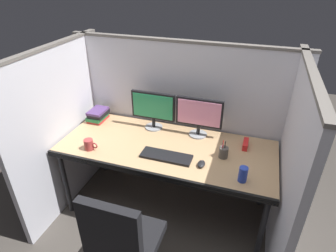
{
  "coord_description": "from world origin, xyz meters",
  "views": [
    {
      "loc": [
        0.67,
        -1.67,
        2.14
      ],
      "look_at": [
        0.0,
        0.35,
        0.92
      ],
      "focal_mm": 30.16,
      "sensor_mm": 36.0,
      "label": 1
    }
  ],
  "objects_px": {
    "coffee_mug": "(89,145)",
    "desk": "(166,152)",
    "monitor_left": "(153,108)",
    "keyboard_main": "(166,156)",
    "soda_can": "(243,174)",
    "monitor_right": "(199,115)",
    "computer_mouse": "(201,164)",
    "red_stapler": "(245,144)",
    "pen_cup": "(223,152)",
    "book_stack": "(98,115)"
  },
  "relations": [
    {
      "from": "monitor_right",
      "to": "keyboard_main",
      "type": "distance_m",
      "value": 0.51
    },
    {
      "from": "keyboard_main",
      "to": "monitor_left",
      "type": "bearing_deg",
      "value": 122.7
    },
    {
      "from": "monitor_right",
      "to": "red_stapler",
      "type": "height_order",
      "value": "monitor_right"
    },
    {
      "from": "computer_mouse",
      "to": "coffee_mug",
      "type": "xyz_separation_m",
      "value": [
        -0.98,
        -0.08,
        0.03
      ]
    },
    {
      "from": "computer_mouse",
      "to": "soda_can",
      "type": "xyz_separation_m",
      "value": [
        0.33,
        -0.08,
        0.04
      ]
    },
    {
      "from": "monitor_left",
      "to": "keyboard_main",
      "type": "height_order",
      "value": "monitor_left"
    },
    {
      "from": "monitor_left",
      "to": "soda_can",
      "type": "relative_size",
      "value": 3.52
    },
    {
      "from": "coffee_mug",
      "to": "desk",
      "type": "bearing_deg",
      "value": 21.2
    },
    {
      "from": "monitor_right",
      "to": "soda_can",
      "type": "xyz_separation_m",
      "value": [
        0.46,
        -0.53,
        -0.15
      ]
    },
    {
      "from": "monitor_left",
      "to": "computer_mouse",
      "type": "bearing_deg",
      "value": -37.76
    },
    {
      "from": "monitor_right",
      "to": "book_stack",
      "type": "xyz_separation_m",
      "value": [
        -1.04,
        -0.04,
        -0.16
      ]
    },
    {
      "from": "red_stapler",
      "to": "book_stack",
      "type": "relative_size",
      "value": 0.69
    },
    {
      "from": "monitor_left",
      "to": "keyboard_main",
      "type": "relative_size",
      "value": 1.0
    },
    {
      "from": "coffee_mug",
      "to": "pen_cup",
      "type": "xyz_separation_m",
      "value": [
        1.12,
        0.25,
        0.0
      ]
    },
    {
      "from": "monitor_right",
      "to": "pen_cup",
      "type": "xyz_separation_m",
      "value": [
        0.28,
        -0.28,
        -0.17
      ]
    },
    {
      "from": "monitor_right",
      "to": "keyboard_main",
      "type": "bearing_deg",
      "value": -111.51
    },
    {
      "from": "soda_can",
      "to": "book_stack",
      "type": "bearing_deg",
      "value": 161.8
    },
    {
      "from": "soda_can",
      "to": "red_stapler",
      "type": "bearing_deg",
      "value": 92.2
    },
    {
      "from": "monitor_left",
      "to": "coffee_mug",
      "type": "distance_m",
      "value": 0.68
    },
    {
      "from": "monitor_left",
      "to": "monitor_right",
      "type": "xyz_separation_m",
      "value": [
        0.45,
        0.0,
        0.0
      ]
    },
    {
      "from": "book_stack",
      "to": "computer_mouse",
      "type": "bearing_deg",
      "value": -19.35
    },
    {
      "from": "soda_can",
      "to": "desk",
      "type": "bearing_deg",
      "value": 160.3
    },
    {
      "from": "desk",
      "to": "computer_mouse",
      "type": "xyz_separation_m",
      "value": [
        0.36,
        -0.16,
        0.07
      ]
    },
    {
      "from": "monitor_left",
      "to": "keyboard_main",
      "type": "bearing_deg",
      "value": -57.3
    },
    {
      "from": "desk",
      "to": "computer_mouse",
      "type": "height_order",
      "value": "computer_mouse"
    },
    {
      "from": "desk",
      "to": "coffee_mug",
      "type": "height_order",
      "value": "coffee_mug"
    },
    {
      "from": "monitor_right",
      "to": "soda_can",
      "type": "height_order",
      "value": "monitor_right"
    },
    {
      "from": "coffee_mug",
      "to": "red_stapler",
      "type": "bearing_deg",
      "value": 19.85
    },
    {
      "from": "pen_cup",
      "to": "red_stapler",
      "type": "distance_m",
      "value": 0.27
    },
    {
      "from": "book_stack",
      "to": "soda_can",
      "type": "xyz_separation_m",
      "value": [
        1.51,
        -0.49,
        0.0
      ]
    },
    {
      "from": "keyboard_main",
      "to": "monitor_right",
      "type": "bearing_deg",
      "value": 68.49
    },
    {
      "from": "keyboard_main",
      "to": "computer_mouse",
      "type": "height_order",
      "value": "computer_mouse"
    },
    {
      "from": "keyboard_main",
      "to": "pen_cup",
      "type": "distance_m",
      "value": 0.48
    },
    {
      "from": "monitor_right",
      "to": "coffee_mug",
      "type": "xyz_separation_m",
      "value": [
        -0.84,
        -0.53,
        -0.17
      ]
    },
    {
      "from": "monitor_right",
      "to": "book_stack",
      "type": "distance_m",
      "value": 1.06
    },
    {
      "from": "computer_mouse",
      "to": "coffee_mug",
      "type": "height_order",
      "value": "coffee_mug"
    },
    {
      "from": "keyboard_main",
      "to": "pen_cup",
      "type": "xyz_separation_m",
      "value": [
        0.45,
        0.15,
        0.04
      ]
    },
    {
      "from": "book_stack",
      "to": "monitor_left",
      "type": "bearing_deg",
      "value": 3.28
    },
    {
      "from": "monitor_left",
      "to": "book_stack",
      "type": "xyz_separation_m",
      "value": [
        -0.6,
        -0.03,
        -0.16
      ]
    },
    {
      "from": "monitor_right",
      "to": "computer_mouse",
      "type": "height_order",
      "value": "monitor_right"
    },
    {
      "from": "monitor_left",
      "to": "soda_can",
      "type": "xyz_separation_m",
      "value": [
        0.91,
        -0.53,
        -0.15
      ]
    },
    {
      "from": "computer_mouse",
      "to": "monitor_right",
      "type": "bearing_deg",
      "value": 106.37
    },
    {
      "from": "monitor_left",
      "to": "computer_mouse",
      "type": "distance_m",
      "value": 0.76
    },
    {
      "from": "keyboard_main",
      "to": "soda_can",
      "type": "relative_size",
      "value": 3.52
    },
    {
      "from": "pen_cup",
      "to": "book_stack",
      "type": "relative_size",
      "value": 0.78
    },
    {
      "from": "pen_cup",
      "to": "desk",
      "type": "bearing_deg",
      "value": -179.1
    },
    {
      "from": "red_stapler",
      "to": "book_stack",
      "type": "height_order",
      "value": "book_stack"
    },
    {
      "from": "monitor_right",
      "to": "red_stapler",
      "type": "xyz_separation_m",
      "value": [
        0.44,
        -0.06,
        -0.19
      ]
    },
    {
      "from": "desk",
      "to": "keyboard_main",
      "type": "height_order",
      "value": "keyboard_main"
    },
    {
      "from": "computer_mouse",
      "to": "coffee_mug",
      "type": "distance_m",
      "value": 0.98
    }
  ]
}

